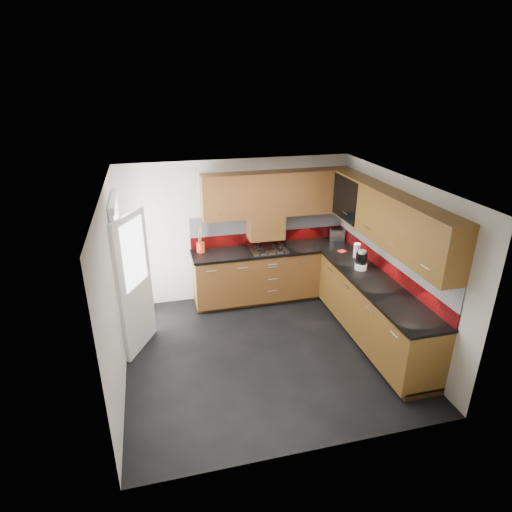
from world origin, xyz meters
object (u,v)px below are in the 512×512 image
object	(u,v)px
utensil_pot	(201,246)
toaster	(337,235)
gas_hob	(268,249)
food_processor	(361,261)

from	to	relation	value
utensil_pot	toaster	distance (m)	2.40
gas_hob	food_processor	xyz separation A→B (m)	(1.13, -1.09, 0.12)
gas_hob	food_processor	world-z (taller)	food_processor
utensil_pot	food_processor	distance (m)	2.56
utensil_pot	toaster	world-z (taller)	utensil_pot
gas_hob	toaster	xyz separation A→B (m)	(1.30, 0.15, 0.08)
food_processor	gas_hob	bearing A→B (deg)	136.07
gas_hob	food_processor	bearing A→B (deg)	-43.93
utensil_pot	gas_hob	bearing A→B (deg)	-8.48
toaster	food_processor	bearing A→B (deg)	-97.75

